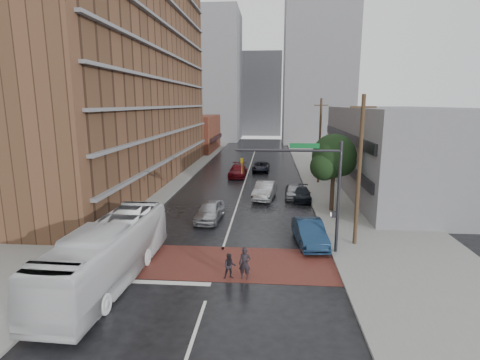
# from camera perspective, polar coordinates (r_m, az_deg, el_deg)

# --- Properties ---
(ground) EXTENTS (160.00, 160.00, 0.00)m
(ground) POSITION_cam_1_polar(r_m,az_deg,el_deg) (22.69, -3.53, -12.97)
(ground) COLOR black
(ground) RESTS_ON ground
(crosswalk) EXTENTS (14.00, 5.00, 0.02)m
(crosswalk) POSITION_cam_1_polar(r_m,az_deg,el_deg) (23.13, -3.35, -12.44)
(crosswalk) COLOR maroon
(crosswalk) RESTS_ON ground
(sidewalk_west) EXTENTS (9.00, 90.00, 0.15)m
(sidewalk_west) POSITION_cam_1_polar(r_m,az_deg,el_deg) (48.58, -12.85, 0.23)
(sidewalk_west) COLOR gray
(sidewalk_west) RESTS_ON ground
(sidewalk_east) EXTENTS (9.00, 90.00, 0.15)m
(sidewalk_east) POSITION_cam_1_polar(r_m,az_deg,el_deg) (47.13, 14.90, -0.22)
(sidewalk_east) COLOR gray
(sidewalk_east) RESTS_ON ground
(apartment_block) EXTENTS (10.00, 44.00, 28.00)m
(apartment_block) POSITION_cam_1_polar(r_m,az_deg,el_deg) (47.77, -16.99, 16.63)
(apartment_block) COLOR brown
(apartment_block) RESTS_ON ground
(storefront_west) EXTENTS (8.00, 16.00, 7.00)m
(storefront_west) POSITION_cam_1_polar(r_m,az_deg,el_deg) (76.14, -6.82, 7.08)
(storefront_west) COLOR brown
(storefront_west) RESTS_ON ground
(building_east) EXTENTS (11.00, 26.00, 9.00)m
(building_east) POSITION_cam_1_polar(r_m,az_deg,el_deg) (42.88, 22.98, 4.10)
(building_east) COLOR slate
(building_east) RESTS_ON ground
(distant_tower_west) EXTENTS (18.00, 16.00, 32.00)m
(distant_tower_west) POSITION_cam_1_polar(r_m,az_deg,el_deg) (100.08, -5.37, 15.34)
(distant_tower_west) COLOR slate
(distant_tower_west) RESTS_ON ground
(distant_tower_east) EXTENTS (16.00, 14.00, 36.00)m
(distant_tower_east) POSITION_cam_1_polar(r_m,az_deg,el_deg) (93.45, 11.86, 16.65)
(distant_tower_east) COLOR slate
(distant_tower_east) RESTS_ON ground
(distant_tower_center) EXTENTS (12.00, 10.00, 24.00)m
(distant_tower_center) POSITION_cam_1_polar(r_m,az_deg,el_deg) (115.48, 3.21, 12.89)
(distant_tower_center) COLOR slate
(distant_tower_center) RESTS_ON ground
(street_tree) EXTENTS (4.20, 4.10, 6.90)m
(street_tree) POSITION_cam_1_polar(r_m,az_deg,el_deg) (33.24, 14.13, 3.14)
(street_tree) COLOR #332319
(street_tree) RESTS_ON ground
(signal_mast) EXTENTS (6.50, 0.30, 7.20)m
(signal_mast) POSITION_cam_1_polar(r_m,az_deg,el_deg) (23.56, 11.44, -0.12)
(signal_mast) COLOR #2D2D33
(signal_mast) RESTS_ON ground
(utility_pole_near) EXTENTS (1.60, 0.26, 10.00)m
(utility_pole_near) POSITION_cam_1_polar(r_m,az_deg,el_deg) (25.45, 17.70, 1.35)
(utility_pole_near) COLOR #473321
(utility_pole_near) RESTS_ON ground
(utility_pole_far) EXTENTS (1.60, 0.26, 10.00)m
(utility_pole_far) POSITION_cam_1_polar(r_m,az_deg,el_deg) (44.99, 12.05, 5.89)
(utility_pole_far) COLOR #473321
(utility_pole_far) RESTS_ON ground
(transit_bus) EXTENTS (3.07, 11.70, 3.24)m
(transit_bus) POSITION_cam_1_polar(r_m,az_deg,el_deg) (21.41, -19.44, -10.49)
(transit_bus) COLOR silver
(transit_bus) RESTS_ON ground
(pedestrian_a) EXTENTS (0.71, 0.51, 1.80)m
(pedestrian_a) POSITION_cam_1_polar(r_m,az_deg,el_deg) (20.78, 0.74, -12.62)
(pedestrian_a) COLOR black
(pedestrian_a) RESTS_ON ground
(pedestrian_b) EXTENTS (0.78, 0.66, 1.43)m
(pedestrian_b) POSITION_cam_1_polar(r_m,az_deg,el_deg) (20.93, -1.58, -13.00)
(pedestrian_b) COLOR black
(pedestrian_b) RESTS_ON ground
(car_travel_a) EXTENTS (2.27, 4.83, 1.60)m
(car_travel_a) POSITION_cam_1_polar(r_m,az_deg,el_deg) (30.73, -4.65, -4.73)
(car_travel_a) COLOR #A9ABB1
(car_travel_a) RESTS_ON ground
(car_travel_b) EXTENTS (2.59, 5.41, 1.71)m
(car_travel_b) POSITION_cam_1_polar(r_m,az_deg,el_deg) (37.62, 3.80, -1.58)
(car_travel_b) COLOR #A8ABB0
(car_travel_b) RESTS_ON ground
(car_travel_c) EXTENTS (2.25, 5.39, 1.55)m
(car_travel_c) POSITION_cam_1_polar(r_m,az_deg,el_deg) (48.88, -0.35, 1.43)
(car_travel_c) COLOR maroon
(car_travel_c) RESTS_ON ground
(suv_travel) EXTENTS (2.44, 4.92, 1.34)m
(suv_travel) POSITION_cam_1_polar(r_m,az_deg,el_deg) (52.66, 3.22, 2.03)
(suv_travel) COLOR black
(suv_travel) RESTS_ON ground
(car_parked_near) EXTENTS (2.25, 5.17, 1.65)m
(car_parked_near) POSITION_cam_1_polar(r_m,az_deg,el_deg) (26.03, 10.57, -7.89)
(car_parked_near) COLOR #142946
(car_parked_near) RESTS_ON ground
(car_parked_mid) EXTENTS (1.80, 4.28, 1.23)m
(car_parked_mid) POSITION_cam_1_polar(r_m,az_deg,el_deg) (37.60, 9.39, -2.10)
(car_parked_mid) COLOR black
(car_parked_mid) RESTS_ON ground
(car_parked_far) EXTENTS (1.81, 4.21, 1.41)m
(car_parked_far) POSITION_cam_1_polar(r_m,az_deg,el_deg) (38.27, 8.13, -1.68)
(car_parked_far) COLOR #94969B
(car_parked_far) RESTS_ON ground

